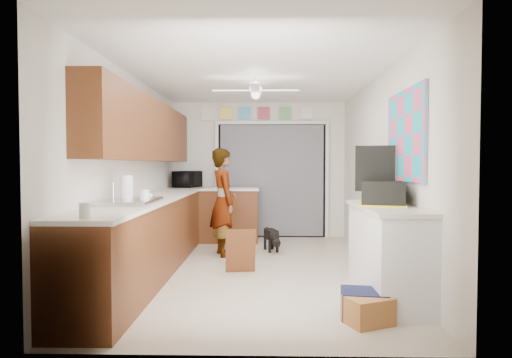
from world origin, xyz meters
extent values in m
plane|color=beige|center=(0.00, 0.00, 0.00)|extent=(5.00, 5.00, 0.00)
plane|color=white|center=(0.00, 0.00, 2.50)|extent=(5.00, 5.00, 0.00)
plane|color=silver|center=(0.00, 2.50, 1.25)|extent=(3.20, 0.00, 3.20)
plane|color=silver|center=(0.00, -2.50, 1.25)|extent=(3.20, 0.00, 3.20)
plane|color=silver|center=(-1.60, 0.00, 1.25)|extent=(0.00, 5.00, 5.00)
plane|color=silver|center=(1.60, 0.00, 1.25)|extent=(0.00, 5.00, 5.00)
cube|color=brown|center=(-1.30, 0.00, 0.45)|extent=(0.60, 4.80, 0.90)
cube|color=white|center=(-1.29, 0.00, 0.92)|extent=(0.62, 4.80, 0.04)
cube|color=brown|center=(-1.44, 0.20, 1.80)|extent=(0.32, 4.00, 0.80)
cube|color=silver|center=(-1.29, -1.00, 0.95)|extent=(0.50, 0.76, 0.06)
cylinder|color=silver|center=(-1.48, -1.00, 1.05)|extent=(0.03, 0.03, 0.22)
cube|color=brown|center=(-0.50, 2.00, 0.45)|extent=(1.00, 0.60, 0.90)
cube|color=white|center=(-0.50, 2.00, 0.92)|extent=(1.04, 0.64, 0.04)
cube|color=black|center=(0.25, 2.47, 1.05)|extent=(2.00, 0.06, 2.10)
cube|color=gray|center=(0.25, 2.43, 1.05)|extent=(1.90, 0.03, 2.05)
cube|color=white|center=(-0.77, 2.44, 1.05)|extent=(0.06, 0.04, 2.10)
cube|color=white|center=(1.27, 2.44, 1.05)|extent=(0.06, 0.04, 2.10)
cube|color=white|center=(0.25, 2.44, 2.12)|extent=(2.10, 0.04, 0.06)
cube|color=#FBF153|center=(-0.60, 2.47, 2.30)|extent=(0.22, 0.02, 0.22)
cube|color=#53B8DE|center=(-0.25, 2.47, 2.30)|extent=(0.22, 0.02, 0.22)
cube|color=#BB4657|center=(0.10, 2.47, 2.30)|extent=(0.22, 0.02, 0.22)
cube|color=#68B66E|center=(0.50, 2.47, 2.30)|extent=(0.22, 0.02, 0.22)
cube|color=white|center=(0.90, 2.47, 2.30)|extent=(0.22, 0.02, 0.22)
cube|color=silver|center=(-0.95, 2.47, 2.30)|extent=(0.22, 0.02, 0.26)
cube|color=white|center=(1.35, -1.20, 0.45)|extent=(0.50, 1.40, 0.90)
cube|color=white|center=(1.34, -1.20, 0.92)|extent=(0.54, 1.44, 0.04)
cube|color=#DB5076|center=(1.58, -1.00, 1.65)|extent=(0.03, 1.15, 0.95)
cube|color=white|center=(0.00, 0.20, 2.32)|extent=(1.14, 1.14, 0.24)
imported|color=black|center=(-1.27, 2.14, 1.08)|extent=(0.48, 0.60, 0.29)
imported|color=white|center=(-1.22, -0.64, 0.98)|extent=(0.13, 0.13, 0.08)
cylinder|color=silver|center=(-1.14, -1.04, 1.01)|extent=(0.13, 0.13, 0.15)
cylinder|color=silver|center=(-1.26, -2.25, 1.00)|extent=(0.09, 0.09, 0.12)
cylinder|color=white|center=(-1.35, -0.95, 1.09)|extent=(0.18, 0.18, 0.30)
cube|color=black|center=(1.32, -1.09, 1.06)|extent=(0.52, 0.62, 0.23)
cube|color=yellow|center=(1.32, -1.09, 0.95)|extent=(0.55, 0.66, 0.02)
cube|color=black|center=(1.32, -0.80, 1.31)|extent=(0.42, 0.12, 0.50)
cube|color=#B77139|center=(1.00, -1.88, 0.12)|extent=(0.45, 0.40, 0.23)
cube|color=#141834|center=(1.00, -1.72, 0.12)|extent=(0.43, 0.38, 0.24)
cube|color=brown|center=(-0.18, -0.21, 0.28)|extent=(0.39, 0.19, 0.55)
imported|color=white|center=(-0.50, 0.83, 0.79)|extent=(0.56, 0.67, 1.59)
cube|color=black|center=(0.22, 1.15, 0.19)|extent=(0.34, 0.52, 0.38)
camera|label=1|loc=(0.12, -5.47, 1.36)|focal=30.00mm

